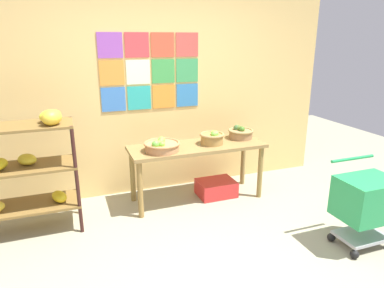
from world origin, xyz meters
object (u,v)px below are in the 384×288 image
(fruit_basket_left, at_px, (212,138))
(fruit_basket_centre, at_px, (240,133))
(shopping_cart, at_px, (366,201))
(banana_shelf_unit, at_px, (20,163))
(display_table, at_px, (197,152))
(produce_crate_under_table, at_px, (216,188))
(fruit_basket_back_right, at_px, (162,146))

(fruit_basket_left, distance_m, fruit_basket_centre, 0.45)
(fruit_basket_centre, bearing_deg, shopping_cart, -72.47)
(banana_shelf_unit, relative_size, display_table, 0.79)
(shopping_cart, bearing_deg, display_table, 140.60)
(fruit_basket_left, distance_m, produce_crate_under_table, 0.68)
(fruit_basket_left, height_order, produce_crate_under_table, fruit_basket_left)
(fruit_basket_left, height_order, shopping_cart, fruit_basket_left)
(banana_shelf_unit, height_order, fruit_basket_back_right, banana_shelf_unit)
(fruit_basket_back_right, xyz_separation_m, produce_crate_under_table, (0.72, 0.09, -0.66))
(fruit_basket_left, xyz_separation_m, produce_crate_under_table, (0.08, 0.04, -0.68))
(display_table, bearing_deg, fruit_basket_back_right, -170.07)
(fruit_basket_left, relative_size, produce_crate_under_table, 0.64)
(banana_shelf_unit, distance_m, display_table, 1.90)
(fruit_basket_back_right, height_order, fruit_basket_centre, fruit_basket_centre)
(fruit_basket_left, bearing_deg, fruit_basket_back_right, -175.30)
(fruit_basket_back_right, xyz_separation_m, fruit_basket_centre, (1.07, 0.16, 0.01))
(banana_shelf_unit, bearing_deg, fruit_basket_centre, 4.28)
(fruit_basket_centre, bearing_deg, fruit_basket_left, -165.72)
(display_table, height_order, fruit_basket_left, fruit_basket_left)
(fruit_basket_centre, relative_size, produce_crate_under_table, 0.69)
(fruit_basket_centre, xyz_separation_m, shopping_cart, (0.49, -1.56, -0.30))
(fruit_basket_back_right, bearing_deg, banana_shelf_unit, -179.02)
(fruit_basket_centre, distance_m, produce_crate_under_table, 0.76)
(fruit_basket_back_right, relative_size, produce_crate_under_table, 0.89)
(produce_crate_under_table, bearing_deg, fruit_basket_back_right, -172.98)
(fruit_basket_centre, bearing_deg, banana_shelf_unit, -175.72)
(display_table, relative_size, fruit_basket_left, 5.50)
(banana_shelf_unit, bearing_deg, shopping_cart, -24.62)
(fruit_basket_centre, relative_size, shopping_cart, 0.39)
(display_table, bearing_deg, produce_crate_under_table, 1.84)
(fruit_basket_left, xyz_separation_m, fruit_basket_centre, (0.43, 0.11, -0.01))
(fruit_basket_left, height_order, fruit_basket_centre, fruit_basket_left)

